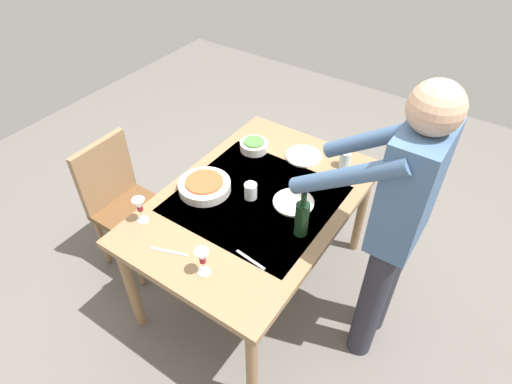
{
  "coord_description": "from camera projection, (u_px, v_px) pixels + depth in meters",
  "views": [
    {
      "loc": [
        1.48,
        1.0,
        2.41
      ],
      "look_at": [
        0.0,
        0.0,
        0.82
      ],
      "focal_mm": 30.21,
      "sensor_mm": 36.0,
      "label": 1
    }
  ],
  "objects": [
    {
      "name": "person_server",
      "position": [
        396.0,
        222.0,
        2.02
      ],
      "size": [
        0.42,
        0.61,
        1.69
      ],
      "color": "#2D2D38",
      "rests_on": "ground_plane"
    },
    {
      "name": "dining_table",
      "position": [
        256.0,
        208.0,
        2.48
      ],
      "size": [
        1.45,
        0.98,
        0.77
      ],
      "color": "#93704C",
      "rests_on": "ground_plane"
    },
    {
      "name": "water_cup_near_right",
      "position": [
        345.0,
        159.0,
        2.61
      ],
      "size": [
        0.07,
        0.07,
        0.1
      ],
      "primitive_type": "cylinder",
      "color": "silver",
      "rests_on": "dining_table"
    },
    {
      "name": "dinner_plate_far",
      "position": [
        293.0,
        202.0,
        2.4
      ],
      "size": [
        0.23,
        0.23,
        0.01
      ],
      "primitive_type": "cylinder",
      "color": "silver",
      "rests_on": "dining_table"
    },
    {
      "name": "water_cup_near_left",
      "position": [
        251.0,
        191.0,
        2.4
      ],
      "size": [
        0.07,
        0.07,
        0.09
      ],
      "primitive_type": "cylinder",
      "color": "silver",
      "rests_on": "dining_table"
    },
    {
      "name": "ground_plane",
      "position": [
        256.0,
        281.0,
        2.94
      ],
      "size": [
        6.0,
        6.0,
        0.0
      ],
      "primitive_type": "plane",
      "color": "#66605B"
    },
    {
      "name": "serving_bowl_pasta",
      "position": [
        205.0,
        186.0,
        2.46
      ],
      "size": [
        0.3,
        0.3,
        0.07
      ],
      "color": "silver",
      "rests_on": "dining_table"
    },
    {
      "name": "chair_near",
      "position": [
        121.0,
        198.0,
        2.78
      ],
      "size": [
        0.4,
        0.4,
        0.91
      ],
      "color": "brown",
      "rests_on": "ground_plane"
    },
    {
      "name": "dinner_plate_near",
      "position": [
        304.0,
        156.0,
        2.72
      ],
      "size": [
        0.23,
        0.23,
        0.01
      ],
      "primitive_type": "cylinder",
      "color": "silver",
      "rests_on": "dining_table"
    },
    {
      "name": "table_fork",
      "position": [
        251.0,
        260.0,
        2.09
      ],
      "size": [
        0.03,
        0.18,
        0.0
      ],
      "primitive_type": "cube",
      "rotation": [
        0.0,
        0.0,
        -0.11
      ],
      "color": "silver",
      "rests_on": "dining_table"
    },
    {
      "name": "wine_glass_right",
      "position": [
        140.0,
        206.0,
        2.23
      ],
      "size": [
        0.07,
        0.07,
        0.15
      ],
      "color": "white",
      "rests_on": "dining_table"
    },
    {
      "name": "wine_glass_left",
      "position": [
        202.0,
        258.0,
        1.97
      ],
      "size": [
        0.07,
        0.07,
        0.15
      ],
      "color": "white",
      "rests_on": "dining_table"
    },
    {
      "name": "table_knife",
      "position": [
        169.0,
        252.0,
        2.13
      ],
      "size": [
        0.08,
        0.19,
        0.0
      ],
      "primitive_type": "cube",
      "rotation": [
        0.0,
        0.0,
        0.35
      ],
      "color": "silver",
      "rests_on": "dining_table"
    },
    {
      "name": "wine_bottle",
      "position": [
        302.0,
        218.0,
        2.16
      ],
      "size": [
        0.07,
        0.07,
        0.3
      ],
      "color": "black",
      "rests_on": "dining_table"
    },
    {
      "name": "side_bowl_salad",
      "position": [
        254.0,
        145.0,
        2.75
      ],
      "size": [
        0.18,
        0.18,
        0.07
      ],
      "color": "silver",
      "rests_on": "dining_table"
    }
  ]
}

